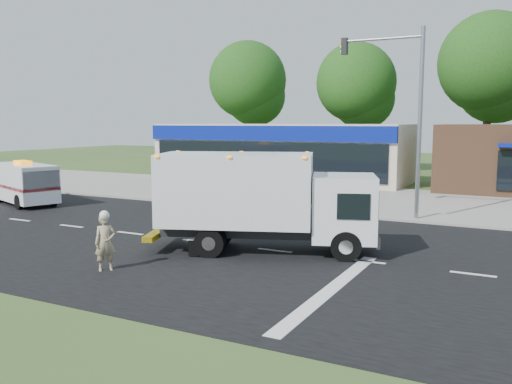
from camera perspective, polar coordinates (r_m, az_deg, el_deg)
ground at (r=17.65m, az=2.00°, el=-6.22°), size 120.00×120.00×0.00m
road_asphalt at (r=17.65m, az=2.00°, el=-6.20°), size 60.00×14.00×0.02m
sidewalk at (r=25.15m, az=10.03°, el=-2.09°), size 60.00×2.40×0.12m
parking_apron at (r=30.69m, az=13.27°, el=-0.57°), size 60.00×9.00×0.02m
lane_markings at (r=15.91m, az=4.34°, el=-7.68°), size 55.20×7.00×0.01m
ems_box_truck at (r=17.22m, az=0.45°, el=-0.36°), size 7.47×4.52×3.17m
emergency_worker at (r=15.74m, az=-15.58°, el=-5.01°), size 0.67×0.69×1.71m
ambulance_van at (r=29.64m, az=-23.16°, el=0.93°), size 5.05×3.31×2.22m
retail_strip_mall at (r=39.08m, az=2.60°, el=4.24°), size 18.00×6.20×4.00m
traffic_signal_pole at (r=23.65m, az=15.38°, el=9.00°), size 3.51×0.25×8.00m
background_trees at (r=44.55m, az=17.02°, el=11.23°), size 36.77×7.39×12.10m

